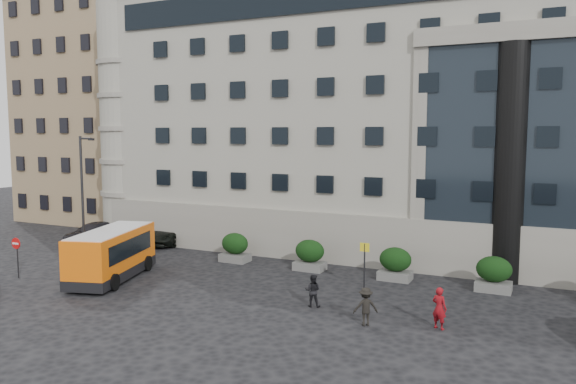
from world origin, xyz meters
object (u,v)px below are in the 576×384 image
object	(u,v)px
red_truck	(189,211)
parked_car_c	(93,233)
parked_car_d	(171,232)
pedestrian_c	(366,307)
hedge_c	(395,264)
hedge_b	(310,255)
minibus	(112,252)
parked_car_b	(125,243)
pedestrian_b	(313,291)
hedge_d	(494,274)
no_entry_sign	(17,249)
pedestrian_a	(439,308)
street_lamp	(83,195)
hedge_a	(235,247)
bus_stop_sign	(365,258)

from	to	relation	value
red_truck	parked_car_c	size ratio (longest dim) A/B	1.24
parked_car_d	pedestrian_c	world-z (taller)	pedestrian_c
hedge_c	hedge_b	bearing A→B (deg)	180.00
minibus	parked_car_b	bearing A→B (deg)	109.68
hedge_c	pedestrian_b	bearing A→B (deg)	-109.39
minibus	hedge_b	bearing A→B (deg)	19.99
hedge_c	hedge_d	world-z (taller)	same
pedestrian_c	parked_car_c	bearing A→B (deg)	-50.68
no_entry_sign	parked_car_b	world-z (taller)	no_entry_sign
hedge_d	pedestrian_a	size ratio (longest dim) A/B	1.03
street_lamp	minibus	distance (m)	5.24
hedge_a	street_lamp	xyz separation A→B (m)	(-7.94, -4.80, 3.44)
no_entry_sign	pedestrian_c	distance (m)	20.23
red_truck	pedestrian_a	xyz separation A→B (m)	(23.54, -15.15, -0.70)
street_lamp	parked_car_d	world-z (taller)	street_lamp
street_lamp	pedestrian_b	bearing A→B (deg)	-5.84
hedge_b	hedge_c	bearing A→B (deg)	0.00
hedge_d	street_lamp	xyz separation A→B (m)	(-23.54, -4.80, 3.44)
hedge_a	minibus	size ratio (longest dim) A/B	0.26
street_lamp	minibus	xyz separation A→B (m)	(3.97, -1.93, -2.82)
hedge_b	parked_car_b	xyz separation A→B (m)	(-13.23, -1.12, -0.25)
red_truck	pedestrian_a	bearing A→B (deg)	-39.51
parked_car_c	pedestrian_a	world-z (taller)	pedestrian_a
hedge_d	red_truck	xyz separation A→B (m)	(-25.03, 8.22, 0.66)
hedge_a	hedge_d	bearing A→B (deg)	0.00
red_truck	hedge_a	bearing A→B (deg)	-47.83
street_lamp	red_truck	size ratio (longest dim) A/B	1.33
hedge_b	pedestrian_c	xyz separation A→B (m)	(5.99, -7.86, -0.10)
minibus	bus_stop_sign	bearing A→B (deg)	-0.03
bus_stop_sign	pedestrian_c	size ratio (longest dim) A/B	1.52
hedge_d	parked_car_b	xyz separation A→B (m)	(-23.63, -1.12, -0.25)
hedge_d	red_truck	distance (m)	26.36
minibus	parked_car_d	bearing A→B (deg)	93.34
hedge_a	parked_car_b	world-z (taller)	hedge_a
red_truck	parked_car_d	world-z (taller)	red_truck
hedge_c	no_entry_sign	distance (m)	21.33
hedge_c	bus_stop_sign	bearing A→B (deg)	-107.82
hedge_d	minibus	size ratio (longest dim) A/B	0.26
hedge_d	street_lamp	bearing A→B (deg)	-168.47
bus_stop_sign	minibus	bearing A→B (deg)	-163.75
hedge_c	parked_car_c	bearing A→B (deg)	177.67
hedge_c	red_truck	world-z (taller)	red_truck
hedge_c	pedestrian_b	world-z (taller)	hedge_c
pedestrian_a	pedestrian_b	xyz separation A→B (m)	(-5.97, 0.48, -0.12)
red_truck	pedestrian_b	size ratio (longest dim) A/B	3.89
bus_stop_sign	pedestrian_a	xyz separation A→B (m)	(4.61, -4.13, -0.83)
hedge_b	red_truck	bearing A→B (deg)	150.66
street_lamp	no_entry_sign	distance (m)	4.98
pedestrian_b	parked_car_d	bearing A→B (deg)	-45.05
hedge_b	parked_car_b	world-z (taller)	hedge_b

